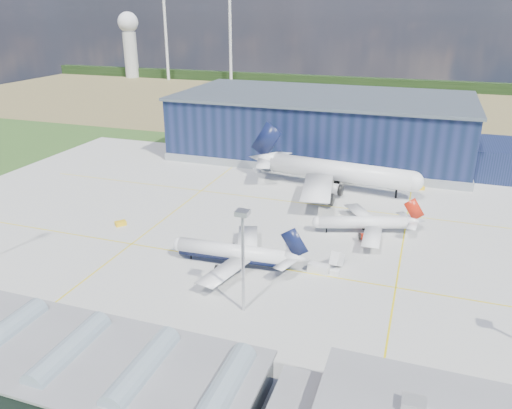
# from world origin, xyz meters

# --- Properties ---
(ground) EXTENTS (600.00, 600.00, 0.00)m
(ground) POSITION_xyz_m (0.00, 0.00, 0.00)
(ground) COLOR #29541F
(ground) RESTS_ON ground
(apron) EXTENTS (220.00, 160.00, 0.08)m
(apron) POSITION_xyz_m (0.00, 10.00, 0.03)
(apron) COLOR #AEAEA9
(apron) RESTS_ON ground
(farmland) EXTENTS (600.00, 220.00, 0.01)m
(farmland) POSITION_xyz_m (0.00, 220.00, 0.00)
(farmland) COLOR olive
(farmland) RESTS_ON ground
(treeline) EXTENTS (600.00, 8.00, 8.00)m
(treeline) POSITION_xyz_m (0.00, 300.00, 4.00)
(treeline) COLOR black
(treeline) RESTS_ON ground
(horizon_dressing) EXTENTS (440.20, 18.00, 70.00)m
(horizon_dressing) POSITION_xyz_m (-191.30, 294.39, 34.20)
(horizon_dressing) COLOR silver
(horizon_dressing) RESTS_ON ground
(hangar) EXTENTS (145.00, 62.00, 26.10)m
(hangar) POSITION_xyz_m (2.81, 94.80, 11.62)
(hangar) COLOR #101C38
(hangar) RESTS_ON ground
(glass_concourse) EXTENTS (78.00, 23.00, 8.60)m
(glass_concourse) POSITION_xyz_m (-6.45, -60.00, 3.69)
(glass_concourse) COLOR black
(glass_concourse) RESTS_ON ground
(light_mast_center) EXTENTS (2.60, 2.60, 23.00)m
(light_mast_center) POSITION_xyz_m (10.00, -30.00, 15.43)
(light_mast_center) COLOR silver
(light_mast_center) RESTS_ON ground
(airliner_navy) EXTENTS (37.38, 36.64, 11.67)m
(airliner_navy) POSITION_xyz_m (0.35, -12.00, 5.84)
(airliner_navy) COLOR white
(airliner_navy) RESTS_ON ground
(airliner_red) EXTENTS (40.36, 39.91, 10.49)m
(airliner_red) POSITION_xyz_m (28.39, 17.62, 5.25)
(airliner_red) COLOR white
(airliner_red) RESTS_ON ground
(airliner_widebody) EXTENTS (71.54, 70.33, 20.96)m
(airliner_widebody) POSITION_xyz_m (15.42, 52.00, 10.48)
(airliner_widebody) COLOR white
(airliner_widebody) RESTS_ON ground
(gse_tug_b) EXTENTS (3.61, 3.73, 1.35)m
(gse_tug_b) POSITION_xyz_m (-39.83, -0.18, 0.68)
(gse_tug_b) COLOR yellow
(gse_tug_b) RESTS_ON ground
(gse_van_a) EXTENTS (5.27, 2.79, 2.20)m
(gse_van_a) POSITION_xyz_m (21.58, -8.69, 1.10)
(gse_van_a) COLOR silver
(gse_van_a) RESTS_ON ground
(gse_tug_c) EXTENTS (2.85, 3.58, 1.36)m
(gse_tug_c) POSITION_xyz_m (43.04, 62.00, 0.68)
(gse_tug_c) COLOR yellow
(gse_tug_c) RESTS_ON ground
(gse_cart_b) EXTENTS (3.50, 3.28, 1.26)m
(gse_cart_b) POSITION_xyz_m (-18.53, 62.00, 0.63)
(gse_cart_b) COLOR silver
(gse_cart_b) RESTS_ON ground
(airstair) EXTENTS (2.91, 5.44, 3.31)m
(airstair) POSITION_xyz_m (25.41, -5.31, 1.65)
(airstair) COLOR silver
(airstair) RESTS_ON ground
(car_a) EXTENTS (3.90, 1.83, 1.29)m
(car_a) POSITION_xyz_m (35.04, -48.00, 0.64)
(car_a) COLOR #99999E
(car_a) RESTS_ON ground
(car_b) EXTENTS (4.09, 2.57, 1.27)m
(car_b) POSITION_xyz_m (-1.03, -48.00, 0.64)
(car_b) COLOR #99999E
(car_b) RESTS_ON ground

